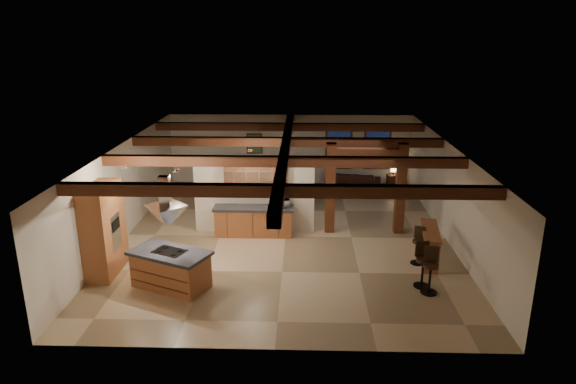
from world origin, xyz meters
The scene contains 23 objects.
ground centered at (0.00, 0.00, 0.00)m, with size 12.00×12.00×0.00m, color tan.
room_walls centered at (0.00, 0.00, 1.78)m, with size 12.00×12.00×12.00m.
ceiling_beams centered at (0.00, 0.00, 2.76)m, with size 10.00×12.00×0.28m.
timber_posts centered at (2.50, 0.50, 1.76)m, with size 2.50×0.30×2.90m.
partition_wall centered at (-1.00, 0.50, 1.10)m, with size 3.80×0.18×2.20m, color silver.
pantry_cabinet centered at (-4.67, -2.60, 1.20)m, with size 0.67×1.60×2.40m.
back_counter centered at (-1.00, 0.11, 0.48)m, with size 2.50×0.66×0.94m.
upper_display_cabinet centered at (-1.00, 0.31, 1.85)m, with size 1.80×0.36×0.95m.
range_hood centered at (-2.76, -3.39, 1.78)m, with size 1.10×1.10×1.40m.
back_windows centered at (2.80, 5.93, 1.50)m, with size 2.70×0.07×1.70m.
framed_art centered at (-1.50, 5.94, 1.70)m, with size 0.65×0.05×0.85m.
recessed_cans centered at (-2.53, -1.93, 2.87)m, with size 3.16×2.46×0.03m.
kitchen_island centered at (-2.76, -3.39, 0.49)m, with size 2.22×1.77×0.98m.
dining_table centered at (-0.03, 3.37, 0.30)m, with size 1.71×0.95×0.60m, color #391A0E.
sofa centered at (2.60, 5.31, 0.32)m, with size 2.21×0.86×0.65m, color black.
microwave centered at (-0.10, 0.11, 1.06)m, with size 0.45×0.30×0.25m, color silver.
bar_counter centered at (4.08, -1.64, 0.63)m, with size 0.70×1.84×0.94m.
side_table centered at (4.23, 5.38, 0.28)m, with size 0.45×0.45×0.56m, color #431610.
table_lamp centered at (4.23, 5.38, 0.78)m, with size 0.26×0.26×0.30m.
bar_stool_a centered at (3.68, -3.48, 0.60)m, with size 0.41×0.43×1.17m.
bar_stool_b centered at (3.56, -3.15, 0.59)m, with size 0.41×0.41×1.16m.
bar_stool_c centered at (3.74, -1.80, 0.53)m, with size 0.39×0.40×1.04m.
dining_chairs centered at (-0.03, 3.37, 0.61)m, with size 1.98×1.98×1.20m.
Camera 1 is at (0.54, -14.95, 6.18)m, focal length 32.00 mm.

